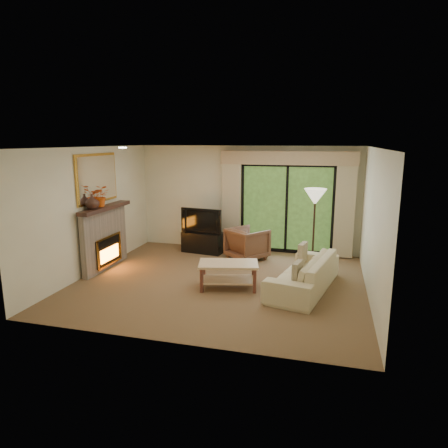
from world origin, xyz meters
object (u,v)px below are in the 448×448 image
(armchair, at_px, (247,244))
(coffee_table, at_px, (228,275))
(sofa, at_px, (304,273))
(media_console, at_px, (203,242))

(armchair, height_order, coffee_table, armchair)
(armchair, xyz_separation_m, sofa, (1.41, -1.62, -0.05))
(media_console, height_order, sofa, sofa)
(media_console, relative_size, armchair, 1.24)
(sofa, relative_size, coffee_table, 1.97)
(sofa, bearing_deg, coffee_table, -65.03)
(armchair, distance_m, coffee_table, 1.94)
(media_console, relative_size, coffee_table, 0.92)
(media_console, height_order, coffee_table, media_console)
(sofa, xyz_separation_m, coffee_table, (-1.37, -0.31, -0.07))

